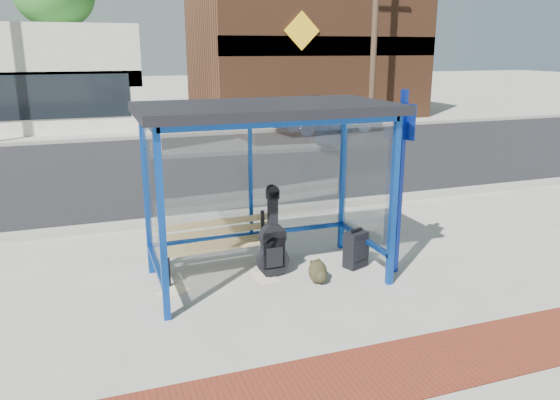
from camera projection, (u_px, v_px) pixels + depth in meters
name	position (u px, v px, depth m)	size (l,w,h in m)	color
ground	(267.00, 278.00, 7.64)	(120.00, 120.00, 0.00)	#B2ADA0
brick_paver_strip	(352.00, 380.00, 5.28)	(60.00, 1.00, 0.01)	maroon
curb_near	(219.00, 216.00, 10.25)	(60.00, 0.25, 0.12)	gray
street_asphalt	(175.00, 166.00, 14.89)	(60.00, 10.00, 0.00)	black
curb_far	(152.00, 137.00, 19.50)	(60.00, 0.25, 0.12)	gray
far_sidewalk	(146.00, 131.00, 21.24)	(60.00, 4.00, 0.01)	#B2ADA0
bus_shelter	(265.00, 130.00, 7.15)	(3.30, 1.80, 2.42)	#0D3993
storefront_brown	(303.00, 46.00, 26.16)	(10.00, 7.08, 6.40)	#59331E
tree_right	(355.00, 5.00, 30.20)	(3.60, 3.60, 7.03)	#4C3826
utility_pole_east	(375.00, 22.00, 21.62)	(1.60, 0.24, 8.00)	#4C3826
bench	(217.00, 242.00, 7.74)	(1.70, 0.50, 0.79)	black
guitar_bag	(273.00, 245.00, 7.59)	(0.46, 0.14, 1.24)	black
suitcase	(356.00, 249.00, 7.95)	(0.39, 0.32, 0.59)	black
backpack	(318.00, 272.00, 7.43)	(0.30, 0.28, 0.33)	#292717
sign_post	(400.00, 173.00, 7.48)	(0.16, 0.31, 2.58)	navy
newspaper_a	(174.00, 291.00, 7.21)	(0.37, 0.29, 0.01)	white
newspaper_b	(267.00, 279.00, 7.60)	(0.35, 0.28, 0.01)	white
newspaper_c	(264.00, 276.00, 7.68)	(0.35, 0.28, 0.01)	white
parked_car	(328.00, 114.00, 20.68)	(1.45, 4.17, 1.37)	#192747
fire_hydrant	(395.00, 114.00, 23.29)	(0.35, 0.23, 0.77)	red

